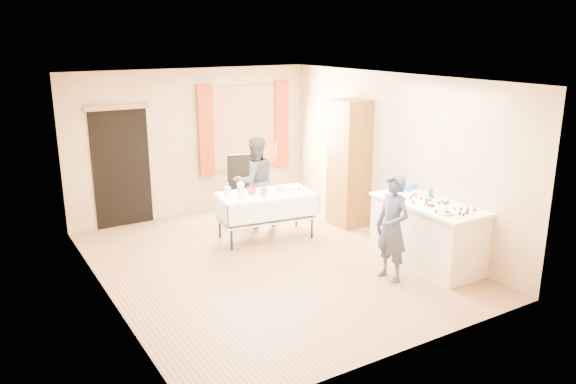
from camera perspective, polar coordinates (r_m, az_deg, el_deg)
floor at (r=8.13m, az=-1.86°, el=-7.23°), size 4.50×5.50×0.02m
ceiling at (r=7.50m, az=-2.04°, el=11.52°), size 4.50×5.50×0.02m
wall_back at (r=10.16m, az=-9.63°, el=4.96°), size 4.50×0.02×2.60m
wall_front at (r=5.57m, az=12.15°, el=-4.14°), size 4.50×0.02×2.60m
wall_left at (r=6.93m, az=-18.45°, el=-0.66°), size 0.02×5.50×2.60m
wall_right at (r=9.01m, az=10.72°, el=3.54°), size 0.02×5.50×2.60m
window_frame at (r=10.49m, az=-4.49°, el=6.58°), size 1.32×0.06×1.52m
window_pane at (r=10.48m, az=-4.46°, el=6.57°), size 1.20×0.02×1.40m
curtain_left at (r=10.12m, az=-8.33°, el=6.13°), size 0.28×0.06×1.65m
curtain_right at (r=10.81m, az=-0.66°, el=6.91°), size 0.28×0.06×1.65m
doorway at (r=9.80m, az=-16.55°, el=2.34°), size 0.95×0.04×2.00m
door_lintel at (r=9.60m, az=-16.98°, el=8.24°), size 1.05×0.06×0.08m
cabinet at (r=9.49m, az=6.21°, el=2.89°), size 0.50×0.60×2.13m
counter at (r=8.17m, az=13.94°, el=-4.10°), size 0.79×1.66×0.91m
party_table at (r=8.93m, az=-2.29°, el=-1.98°), size 1.60×0.97×0.75m
chair at (r=9.99m, az=-4.62°, el=-0.76°), size 0.56×0.56×1.11m
girl at (r=7.47m, az=10.56°, el=-3.58°), size 0.57×0.41×1.45m
woman at (r=9.46m, az=-3.37°, el=1.10°), size 0.86×0.73×1.55m
soda_can at (r=8.27m, az=14.29°, el=-0.11°), size 0.07×0.07×0.12m
mixing_bowl at (r=7.54m, az=15.73°, el=-2.05°), size 0.23×0.23×0.05m
foam_block at (r=8.43m, az=11.18°, el=0.24°), size 0.17×0.14×0.08m
blue_basket at (r=8.65m, az=12.04°, el=0.58°), size 0.34×0.27×0.08m
pitcher at (r=8.57m, az=-4.82°, el=0.11°), size 0.14×0.14×0.22m
cup_red at (r=8.77m, az=-3.72°, el=0.14°), size 0.16×0.16×0.11m
cup_rainbow at (r=8.68m, az=-2.46°, el=0.01°), size 0.15×0.15×0.12m
small_bowl at (r=9.01m, az=-0.71°, el=0.39°), size 0.19×0.19×0.05m
pastry_tray at (r=8.92m, az=0.86°, el=0.13°), size 0.33×0.29×0.02m
bottle at (r=8.79m, az=-6.19°, el=0.35°), size 0.09×0.09×0.18m
cake_balls at (r=7.88m, az=15.22°, el=-1.27°), size 0.53×1.08×0.04m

